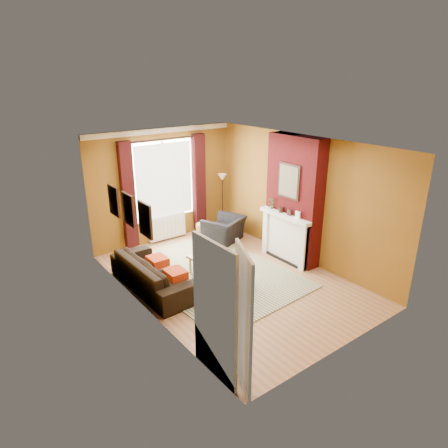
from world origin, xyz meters
The scene contains 12 objects.
ground centered at (0.00, 0.00, 0.00)m, with size 5.50×5.50×0.00m, color #956743.
room_walls centered at (0.64, 0.28, 1.39)m, with size 3.82×5.54×2.83m.
striped_rug centered at (-0.15, 0.43, 0.01)m, with size 2.88×3.84×0.02m.
sofa centered at (-1.42, 0.65, 0.32)m, with size 2.21×0.86×0.64m, color black.
armchair centered at (1.11, 1.72, 0.31)m, with size 0.96×0.83×0.62m, color black.
coffee_table centered at (-0.20, 0.21, 0.37)m, with size 0.79×1.32×0.41m.
wicker_stool centered at (0.70, 2.07, 0.22)m, with size 0.38×0.38×0.44m.
floor_lamp centered at (1.55, 2.40, 1.22)m, with size 0.23×0.23×1.54m.
book_a centered at (-0.29, -0.06, 0.43)m, with size 0.20×0.27×0.03m, color #999999.
book_b centered at (-0.18, 0.58, 0.42)m, with size 0.19×0.25×0.02m, color #999999.
mug centered at (0.03, 0.17, 0.46)m, with size 0.10×0.10×0.09m, color #999999.
tv_remote centered at (-0.30, 0.30, 0.42)m, with size 0.10×0.16×0.02m.
Camera 1 is at (-4.49, -5.76, 3.98)m, focal length 32.00 mm.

